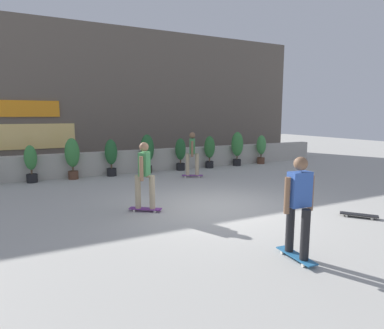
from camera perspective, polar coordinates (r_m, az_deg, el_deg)
name	(u,v)px	position (r m, az deg, el deg)	size (l,w,h in m)	color
ground_plane	(218,207)	(8.50, 4.56, -7.38)	(48.00, 48.00, 0.00)	#B2AFA8
planter_wall	(144,161)	(13.79, -8.39, 0.67)	(18.00, 0.40, 0.90)	#B2ADA3
building_backdrop	(118,97)	(17.52, -12.80, 11.41)	(20.00, 2.08, 6.50)	#60564C
potted_plant_1	(31,162)	(12.64, -26.21, 0.41)	(0.42, 0.42, 1.30)	black
potted_plant_2	(72,155)	(12.70, -20.08, 1.50)	(0.52, 0.52, 1.51)	brown
potted_plant_3	(111,155)	(12.93, -13.88, 1.60)	(0.47, 0.47, 1.42)	black
potted_plant_4	(147,151)	(13.31, -7.78, 2.41)	(0.54, 0.54, 1.56)	#2D2823
potted_plant_5	(180,152)	(13.87, -2.01, 2.14)	(0.45, 0.45, 1.36)	black
potted_plant_6	(210,150)	(14.50, 3.07, 2.58)	(0.47, 0.47, 1.41)	black
potted_plant_7	(237,146)	(15.26, 7.87, 3.20)	(0.54, 0.54, 1.56)	black
potted_plant_8	(261,148)	(16.10, 11.94, 2.88)	(0.45, 0.45, 1.37)	brown
skater_mid_plaza	(145,174)	(7.98, -8.23, -1.56)	(0.77, 0.63, 1.70)	#72338C
skater_by_wall_right	(192,152)	(12.31, 0.05, 2.12)	(0.80, 0.55, 1.70)	#72338C
skater_far_right	(299,204)	(5.53, 18.05, -6.48)	(0.56, 0.81, 1.70)	#266699
skateboard_near_camera	(359,215)	(8.55, 27.01, -7.79)	(0.66, 0.75, 0.08)	black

